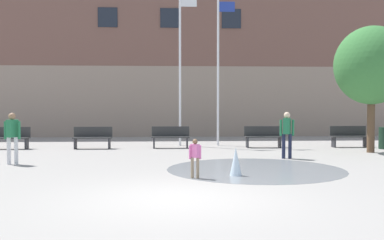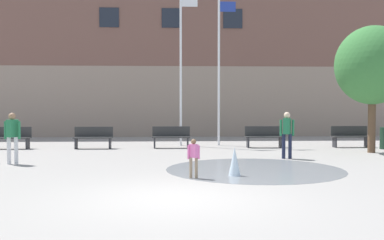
{
  "view_description": "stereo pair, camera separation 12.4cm",
  "coord_description": "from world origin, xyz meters",
  "px_view_note": "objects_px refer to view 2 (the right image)",
  "views": [
    {
      "loc": [
        -0.18,
        -8.76,
        1.84
      ],
      "look_at": [
        0.7,
        6.97,
        1.3
      ],
      "focal_mm": 42.0,
      "sensor_mm": 36.0,
      "label": 1
    },
    {
      "loc": [
        -0.05,
        -8.77,
        1.84
      ],
      "look_at": [
        0.7,
        6.97,
        1.3
      ],
      "focal_mm": 42.0,
      "sensor_mm": 36.0,
      "label": 2
    }
  ],
  "objects_px": {
    "park_bench_left_of_flagpoles": "(93,137)",
    "flagpole_right": "(220,64)",
    "child_running": "(194,155)",
    "adult_near_bench": "(12,134)",
    "park_bench_far_left": "(11,137)",
    "park_bench_near_trashcan": "(350,136)",
    "adult_in_red": "(287,131)",
    "park_bench_under_right_flagpole": "(264,136)",
    "street_tree_near_building": "(373,66)",
    "park_bench_under_left_flagpole": "(171,137)",
    "flagpole_left": "(182,62)"
  },
  "relations": [
    {
      "from": "park_bench_near_trashcan",
      "to": "adult_in_red",
      "type": "relative_size",
      "value": 1.01
    },
    {
      "from": "flagpole_right",
      "to": "street_tree_near_building",
      "type": "bearing_deg",
      "value": -31.26
    },
    {
      "from": "park_bench_under_left_flagpole",
      "to": "adult_in_red",
      "type": "distance_m",
      "value": 5.59
    },
    {
      "from": "park_bench_under_left_flagpole",
      "to": "flagpole_right",
      "type": "distance_m",
      "value": 4.02
    },
    {
      "from": "park_bench_under_left_flagpole",
      "to": "child_running",
      "type": "relative_size",
      "value": 1.62
    },
    {
      "from": "park_bench_under_right_flagpole",
      "to": "flagpole_right",
      "type": "bearing_deg",
      "value": 148.07
    },
    {
      "from": "park_bench_left_of_flagpoles",
      "to": "flagpole_right",
      "type": "height_order",
      "value": "flagpole_right"
    },
    {
      "from": "park_bench_under_left_flagpole",
      "to": "adult_near_bench",
      "type": "bearing_deg",
      "value": -134.57
    },
    {
      "from": "child_running",
      "to": "adult_near_bench",
      "type": "xyz_separation_m",
      "value": [
        -5.45,
        2.91,
        0.35
      ]
    },
    {
      "from": "park_bench_left_of_flagpoles",
      "to": "flagpole_right",
      "type": "distance_m",
      "value": 6.42
    },
    {
      "from": "adult_near_bench",
      "to": "street_tree_near_building",
      "type": "xyz_separation_m",
      "value": [
        12.57,
        2.77,
        2.4
      ]
    },
    {
      "from": "park_bench_under_right_flagpole",
      "to": "child_running",
      "type": "xyz_separation_m",
      "value": [
        -3.43,
        -7.9,
        0.1
      ]
    },
    {
      "from": "park_bench_under_right_flagpole",
      "to": "street_tree_near_building",
      "type": "relative_size",
      "value": 0.33
    },
    {
      "from": "park_bench_far_left",
      "to": "adult_near_bench",
      "type": "xyz_separation_m",
      "value": [
        1.76,
        -4.9,
        0.45
      ]
    },
    {
      "from": "park_bench_near_trashcan",
      "to": "adult_in_red",
      "type": "height_order",
      "value": "adult_in_red"
    },
    {
      "from": "park_bench_under_left_flagpole",
      "to": "park_bench_under_right_flagpole",
      "type": "distance_m",
      "value": 3.98
    },
    {
      "from": "park_bench_under_left_flagpole",
      "to": "adult_in_red",
      "type": "bearing_deg",
      "value": -45.09
    },
    {
      "from": "park_bench_under_right_flagpole",
      "to": "flagpole_right",
      "type": "distance_m",
      "value": 3.82
    },
    {
      "from": "park_bench_under_right_flagpole",
      "to": "flagpole_left",
      "type": "relative_size",
      "value": 0.23
    },
    {
      "from": "adult_near_bench",
      "to": "flagpole_left",
      "type": "bearing_deg",
      "value": -19.43
    },
    {
      "from": "park_bench_near_trashcan",
      "to": "street_tree_near_building",
      "type": "xyz_separation_m",
      "value": [
        -0.04,
        -2.17,
        2.85
      ]
    },
    {
      "from": "park_bench_far_left",
      "to": "flagpole_left",
      "type": "relative_size",
      "value": 0.23
    },
    {
      "from": "park_bench_far_left",
      "to": "park_bench_near_trashcan",
      "type": "xyz_separation_m",
      "value": [
        14.38,
        0.04,
        0.0
      ]
    },
    {
      "from": "adult_near_bench",
      "to": "street_tree_near_building",
      "type": "distance_m",
      "value": 13.1
    },
    {
      "from": "adult_in_red",
      "to": "park_bench_far_left",
      "type": "bearing_deg",
      "value": -82.44
    },
    {
      "from": "park_bench_under_right_flagpole",
      "to": "adult_near_bench",
      "type": "height_order",
      "value": "adult_near_bench"
    },
    {
      "from": "park_bench_left_of_flagpoles",
      "to": "park_bench_under_left_flagpole",
      "type": "height_order",
      "value": "same"
    },
    {
      "from": "park_bench_near_trashcan",
      "to": "flagpole_right",
      "type": "bearing_deg",
      "value": 168.12
    },
    {
      "from": "park_bench_under_right_flagpole",
      "to": "adult_near_bench",
      "type": "xyz_separation_m",
      "value": [
        -8.87,
        -4.99,
        0.45
      ]
    },
    {
      "from": "park_bench_under_left_flagpole",
      "to": "adult_near_bench",
      "type": "xyz_separation_m",
      "value": [
        -4.9,
        -4.97,
        0.45
      ]
    },
    {
      "from": "flagpole_left",
      "to": "child_running",
      "type": "bearing_deg",
      "value": -89.49
    },
    {
      "from": "park_bench_left_of_flagpoles",
      "to": "park_bench_under_right_flagpole",
      "type": "bearing_deg",
      "value": 1.2
    },
    {
      "from": "flagpole_right",
      "to": "street_tree_near_building",
      "type": "height_order",
      "value": "flagpole_right"
    },
    {
      "from": "adult_in_red",
      "to": "adult_near_bench",
      "type": "height_order",
      "value": "same"
    },
    {
      "from": "park_bench_far_left",
      "to": "park_bench_near_trashcan",
      "type": "distance_m",
      "value": 14.38
    },
    {
      "from": "park_bench_far_left",
      "to": "flagpole_left",
      "type": "height_order",
      "value": "flagpole_left"
    },
    {
      "from": "adult_in_red",
      "to": "street_tree_near_building",
      "type": "xyz_separation_m",
      "value": [
        3.74,
        1.75,
        2.4
      ]
    },
    {
      "from": "flagpole_right",
      "to": "park_bench_under_left_flagpole",
      "type": "bearing_deg",
      "value": -152.54
    },
    {
      "from": "park_bench_under_left_flagpole",
      "to": "street_tree_near_building",
      "type": "relative_size",
      "value": 0.33
    },
    {
      "from": "flagpole_left",
      "to": "flagpole_right",
      "type": "height_order",
      "value": "flagpole_left"
    },
    {
      "from": "flagpole_left",
      "to": "park_bench_under_left_flagpole",
      "type": "bearing_deg",
      "value": -112.48
    },
    {
      "from": "park_bench_near_trashcan",
      "to": "child_running",
      "type": "xyz_separation_m",
      "value": [
        -7.17,
        -7.85,
        0.1
      ]
    },
    {
      "from": "park_bench_under_right_flagpole",
      "to": "adult_near_bench",
      "type": "relative_size",
      "value": 1.01
    },
    {
      "from": "adult_in_red",
      "to": "flagpole_right",
      "type": "bearing_deg",
      "value": -133.32
    },
    {
      "from": "street_tree_near_building",
      "to": "adult_in_red",
      "type": "bearing_deg",
      "value": -155.0
    },
    {
      "from": "park_bench_left_of_flagpoles",
      "to": "adult_in_red",
      "type": "bearing_deg",
      "value": -27.96
    },
    {
      "from": "park_bench_left_of_flagpoles",
      "to": "adult_near_bench",
      "type": "distance_m",
      "value": 5.13
    },
    {
      "from": "child_running",
      "to": "adult_near_bench",
      "type": "height_order",
      "value": "adult_near_bench"
    },
    {
      "from": "park_bench_far_left",
      "to": "flagpole_right",
      "type": "height_order",
      "value": "flagpole_right"
    },
    {
      "from": "park_bench_left_of_flagpoles",
      "to": "park_bench_under_left_flagpole",
      "type": "distance_m",
      "value": 3.25
    }
  ]
}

